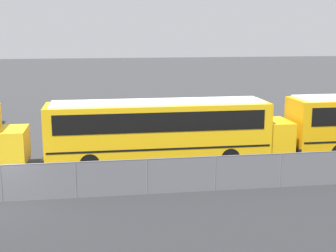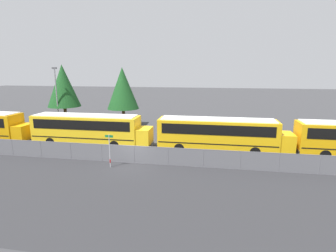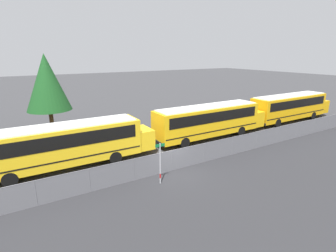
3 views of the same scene
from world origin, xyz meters
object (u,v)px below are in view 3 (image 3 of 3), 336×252
at_px(school_bus_1, 66,143).
at_px(school_bus_2, 210,119).
at_px(school_bus_3, 291,106).
at_px(street_sign, 160,162).
at_px(tree_0, 47,82).

relative_size(school_bus_1, school_bus_2, 1.00).
distance_m(school_bus_3, street_sign, 23.36).
xyz_separation_m(school_bus_2, school_bus_3, (13.37, 0.12, 0.00)).
height_order(school_bus_2, school_bus_3, same).
xyz_separation_m(school_bus_2, tree_0, (-13.59, 10.27, 3.49)).
bearing_deg(school_bus_2, school_bus_3, 0.51).
relative_size(street_sign, tree_0, 0.34).
relative_size(school_bus_1, street_sign, 4.59).
bearing_deg(school_bus_1, tree_0, 88.06).
bearing_deg(street_sign, school_bus_2, 32.84).
distance_m(street_sign, tree_0, 17.25).
bearing_deg(tree_0, school_bus_1, -91.94).
xyz_separation_m(school_bus_3, tree_0, (-26.96, 10.15, 3.49)).
bearing_deg(school_bus_3, tree_0, 159.37).
height_order(school_bus_1, school_bus_3, same).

